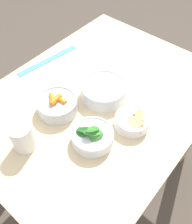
# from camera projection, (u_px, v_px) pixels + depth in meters

# --- Properties ---
(ground_plane) EXTENTS (10.00, 10.00, 0.00)m
(ground_plane) POSITION_uv_depth(u_px,v_px,m) (97.00, 176.00, 1.61)
(ground_plane) COLOR #4C4238
(dining_table) EXTENTS (1.05, 0.79, 0.75)m
(dining_table) POSITION_uv_depth(u_px,v_px,m) (98.00, 117.00, 1.13)
(dining_table) COLOR beige
(dining_table) RESTS_ON ground_plane
(bowl_carrots) EXTENTS (0.16, 0.16, 0.07)m
(bowl_carrots) POSITION_uv_depth(u_px,v_px,m) (57.00, 105.00, 0.96)
(bowl_carrots) COLOR silver
(bowl_carrots) RESTS_ON dining_table
(bowl_greens) EXTENTS (0.15, 0.15, 0.09)m
(bowl_greens) POSITION_uv_depth(u_px,v_px,m) (92.00, 136.00, 0.87)
(bowl_greens) COLOR silver
(bowl_greens) RESTS_ON dining_table
(bowl_beans_hotdog) EXTENTS (0.19, 0.19, 0.06)m
(bowl_beans_hotdog) POSITION_uv_depth(u_px,v_px,m) (103.00, 91.00, 1.01)
(bowl_beans_hotdog) COLOR silver
(bowl_beans_hotdog) RESTS_ON dining_table
(bowl_cookies) EXTENTS (0.13, 0.13, 0.05)m
(bowl_cookies) POSITION_uv_depth(u_px,v_px,m) (132.00, 121.00, 0.92)
(bowl_cookies) COLOR white
(bowl_cookies) RESTS_ON dining_table
(ruler) EXTENTS (0.32, 0.08, 0.00)m
(ruler) POSITION_uv_depth(u_px,v_px,m) (48.00, 60.00, 1.18)
(ruler) COLOR #4C99E0
(ruler) RESTS_ON dining_table
(cup) EXTENTS (0.08, 0.08, 0.11)m
(cup) POSITION_uv_depth(u_px,v_px,m) (22.00, 137.00, 0.84)
(cup) COLOR silver
(cup) RESTS_ON dining_table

